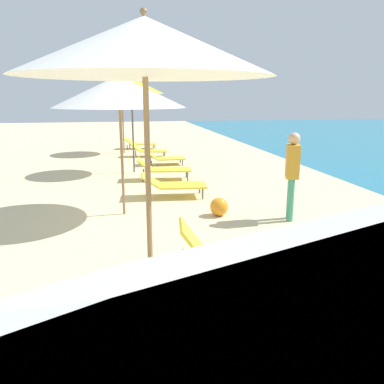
{
  "coord_description": "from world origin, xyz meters",
  "views": [
    {
      "loc": [
        -1.19,
        4.6,
        2.18
      ],
      "look_at": [
        -0.25,
        9.75,
        0.9
      ],
      "focal_mm": 36.42,
      "sensor_mm": 36.0,
      "label": 1
    }
  ],
  "objects": [
    {
      "name": "umbrella_fourth",
      "position": [
        -1.19,
        11.85,
        2.27
      ],
      "size": [
        2.38,
        2.38,
        2.61
      ],
      "color": "olive",
      "rests_on": "ground"
    },
    {
      "name": "lounger_farthest_shoreside",
      "position": [
        -0.39,
        21.33,
        0.25
      ],
      "size": [
        1.48,
        0.9,
        0.48
      ],
      "rotation": [
        0.0,
        0.0,
        -0.23
      ],
      "color": "yellow",
      "rests_on": "ground"
    },
    {
      "name": "lounger_farthest_inland",
      "position": [
        -0.21,
        19.08,
        0.25
      ],
      "size": [
        1.42,
        0.8,
        0.52
      ],
      "rotation": [
        0.0,
        0.0,
        -0.18
      ],
      "color": "yellow",
      "rests_on": "ground"
    },
    {
      "name": "beach_ball",
      "position": [
        0.57,
        11.41,
        0.17
      ],
      "size": [
        0.35,
        0.35,
        0.35
      ],
      "primitive_type": "sphere",
      "color": "orange",
      "rests_on": "ground"
    },
    {
      "name": "lounger_fourth_shoreside",
      "position": [
        -0.09,
        12.96,
        0.29
      ],
      "size": [
        1.47,
        0.75,
        0.53
      ],
      "rotation": [
        0.0,
        0.0,
        -0.08
      ],
      "color": "yellow",
      "rests_on": "ground"
    },
    {
      "name": "umbrella_farthest",
      "position": [
        -1.08,
        20.2,
        2.2
      ],
      "size": [
        1.9,
        1.9,
        2.49
      ],
      "color": "olive",
      "rests_on": "ground"
    },
    {
      "name": "lounger_fifth_shoreside",
      "position": [
        0.2,
        17.2,
        0.24
      ],
      "size": [
        1.28,
        0.64,
        0.46
      ],
      "rotation": [
        0.0,
        0.0,
        -0.01
      ],
      "color": "yellow",
      "rests_on": "ground"
    },
    {
      "name": "person_walking_near",
      "position": [
        1.77,
        10.95,
        0.95
      ],
      "size": [
        0.33,
        0.41,
        1.58
      ],
      "rotation": [
        0.0,
        0.0,
        5.94
      ],
      "color": "#3F9972",
      "rests_on": "ground"
    },
    {
      "name": "lounger_fifth_inland",
      "position": [
        -0.11,
        14.84,
        0.31
      ],
      "size": [
        1.48,
        0.74,
        0.58
      ],
      "rotation": [
        0.0,
        0.0,
        -0.1
      ],
      "color": "yellow",
      "rests_on": "ground"
    },
    {
      "name": "lounger_third_shoreside",
      "position": [
        0.08,
        8.92,
        0.34
      ],
      "size": [
        1.44,
        0.76,
        0.7
      ],
      "rotation": [
        0.0,
        0.0,
        -0.12
      ],
      "color": "yellow",
      "rests_on": "ground"
    },
    {
      "name": "umbrella_fifth",
      "position": [
        -0.84,
        16.1,
        2.48
      ],
      "size": [
        1.83,
        1.83,
        2.77
      ],
      "color": "#4C4C51",
      "rests_on": "ground"
    },
    {
      "name": "umbrella_third",
      "position": [
        -0.97,
        7.99,
        2.57
      ],
      "size": [
        2.15,
        2.15,
        2.88
      ],
      "color": "olive",
      "rests_on": "ground"
    }
  ]
}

